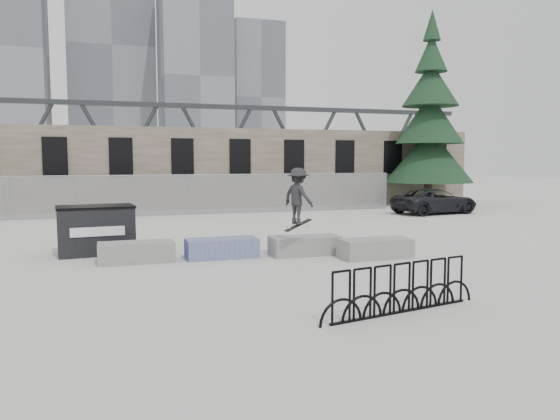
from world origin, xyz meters
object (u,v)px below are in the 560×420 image
(bike_rack, at_px, (402,289))
(skateboarder, at_px, (298,196))
(dumpster, at_px, (96,230))
(planter_center_right, at_px, (305,245))
(planter_center_left, at_px, (222,247))
(suv, at_px, (435,201))
(planter_far_left, at_px, (136,251))
(spruce_tree, at_px, (430,128))
(planter_offset, at_px, (375,248))

(bike_rack, xyz_separation_m, skateboarder, (-0.01, 5.50, 1.32))
(dumpster, bearing_deg, skateboarder, -32.23)
(planter_center_right, xyz_separation_m, skateboarder, (-0.46, -0.70, 1.47))
(planter_center_left, bearing_deg, dumpster, 152.74)
(suv, bearing_deg, planter_center_left, 116.26)
(suv, relative_size, skateboarder, 2.63)
(planter_far_left, bearing_deg, dumpster, 121.60)
(planter_far_left, bearing_deg, planter_center_right, -3.93)
(bike_rack, bearing_deg, spruce_tree, 55.88)
(bike_rack, distance_m, spruce_tree, 24.36)
(planter_center_left, height_order, planter_center_right, same)
(dumpster, relative_size, bike_rack, 0.64)
(planter_far_left, xyz_separation_m, planter_offset, (6.44, -1.43, 0.00))
(planter_center_right, bearing_deg, dumpster, 160.71)
(spruce_tree, bearing_deg, suv, -118.99)
(planter_offset, relative_size, skateboarder, 1.15)
(planter_center_left, height_order, skateboarder, skateboarder)
(planter_center_right, distance_m, spruce_tree, 19.37)
(dumpster, xyz_separation_m, bike_rack, (5.32, -8.22, -0.28))
(planter_offset, relative_size, dumpster, 0.88)
(planter_center_right, bearing_deg, skateboarder, -123.25)
(planter_center_left, xyz_separation_m, skateboarder, (1.93, -0.98, 1.47))
(planter_far_left, xyz_separation_m, skateboarder, (4.27, -1.02, 1.47))
(planter_offset, bearing_deg, suv, 49.54)
(planter_center_right, height_order, planter_offset, same)
(planter_center_left, xyz_separation_m, bike_rack, (1.94, -6.48, 0.14))
(suv, bearing_deg, dumpster, 105.47)
(suv, distance_m, skateboarder, 14.98)
(dumpster, xyz_separation_m, spruce_tree, (18.78, 11.65, 3.93))
(planter_center_left, distance_m, dumpster, 3.82)
(planter_far_left, bearing_deg, spruce_tree, 36.95)
(planter_far_left, height_order, bike_rack, bike_rack)
(planter_far_left, bearing_deg, bike_rack, -56.72)
(planter_center_left, relative_size, planter_offset, 1.00)
(planter_center_left, bearing_deg, skateboarder, -26.83)
(planter_far_left, distance_m, spruce_tree, 22.62)
(planter_offset, bearing_deg, spruce_tree, 52.58)
(planter_center_right, bearing_deg, planter_offset, -32.83)
(planter_center_right, xyz_separation_m, bike_rack, (-0.45, -6.20, 0.14))
(bike_rack, bearing_deg, planter_offset, 67.04)
(suv, xyz_separation_m, skateboarder, (-11.07, -10.04, 1.13))
(planter_far_left, xyz_separation_m, suv, (15.34, 9.01, 0.34))
(planter_center_left, distance_m, planter_center_right, 2.41)
(planter_center_left, xyz_separation_m, suv, (13.00, 9.06, 0.34))
(planter_far_left, xyz_separation_m, planter_center_left, (2.34, -0.05, 0.00))
(planter_offset, bearing_deg, dumpster, 157.34)
(planter_far_left, height_order, planter_offset, same)
(planter_center_left, distance_m, skateboarder, 2.62)
(spruce_tree, bearing_deg, dumpster, -148.20)
(suv, bearing_deg, skateboarder, 123.60)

